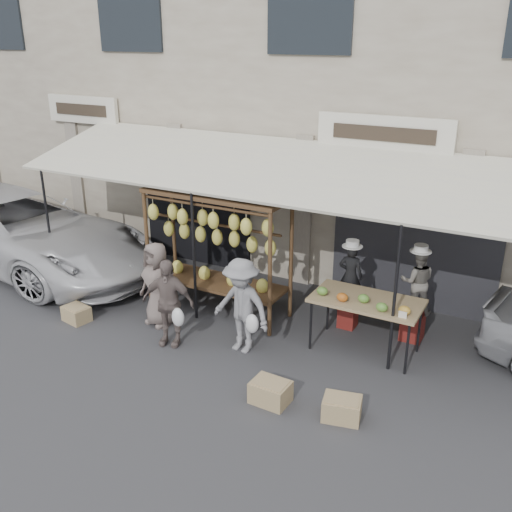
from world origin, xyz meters
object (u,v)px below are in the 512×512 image
Objects in this scene: vendor_right at (417,282)px; customer_mid at (168,302)px; crate_near_b at (342,409)px; customer_right at (241,306)px; customer_left at (157,284)px; vendor_left at (350,276)px; crate_near_a at (270,392)px; produce_table at (366,302)px; banana_rack at (216,230)px; van at (11,210)px; crate_far at (77,314)px.

customer_mid is at bearing 12.32° from vendor_right.
customer_right is at bearing 156.35° from crate_near_b.
customer_mid is at bearing -26.12° from customer_left.
customer_right reaches higher than crate_near_b.
vendor_left reaches higher than crate_near_a.
produce_table is at bearing 33.90° from customer_right.
crate_near_a is at bearing 46.55° from vendor_right.
produce_table is 1.94m from crate_near_b.
customer_mid is 2.86× the size of crate_near_a.
customer_left is at bearing -125.48° from banana_rack.
customer_right is at bearing 17.50° from vendor_right.
vendor_left is (-0.50, 0.67, 0.09)m from produce_table.
produce_table is 3.13m from customer_mid.
crate_near_a is at bearing -109.44° from produce_table.
customer_left reaches higher than crate_near_b.
produce_table is at bearing 26.00° from customer_left.
customer_mid is at bearing -155.15° from customer_right.
crate_near_a is at bearing -37.80° from customer_right.
crate_near_a is 0.09× the size of van.
customer_left is (-3.43, -0.80, -0.12)m from produce_table.
customer_left is at bearing -166.95° from produce_table.
banana_rack is 1.74× the size of customer_left.
van is (-8.76, -0.60, 0.09)m from vendor_right.
customer_right is at bearing 45.93° from vendor_left.
crate_near_b is (-0.27, -2.55, -0.89)m from vendor_right.
customer_right is (-1.72, -0.89, -0.09)m from produce_table.
customer_right is at bearing -42.37° from banana_rack.
customer_mid reaches higher than produce_table.
produce_table is at bearing 34.51° from vendor_right.
vendor_right is 2.85m from customer_right.
customer_right is 6.55m from van.
customer_right is 1.59m from crate_near_a.
crate_near_b is (3.75, -0.98, -0.60)m from customer_left.
customer_mid is 5.52m from van.
crate_near_a is at bearing -43.38° from banana_rack.
customer_left is (-0.64, -0.89, -0.82)m from banana_rack.
produce_table is 1.09× the size of customer_right.
crate_near_b is at bearing 65.67° from vendor_right.
produce_table is 5.04m from crate_far.
crate_far is (-5.09, 0.35, -0.01)m from crate_near_b.
banana_rack reaches higher than produce_table.
customer_mid is (-2.86, -1.26, -0.13)m from produce_table.
customer_right is 3.17m from crate_far.
customer_right is (-1.22, -1.56, -0.18)m from vendor_left.
customer_left is at bearing 158.05° from crate_near_a.
banana_rack reaches higher than customer_left.
customer_right is 0.29× the size of van.
vendor_right reaches higher than crate_near_a.
crate_far is (-1.98, -1.52, -1.43)m from banana_rack.
banana_rack is at bearing 72.45° from customer_mid.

